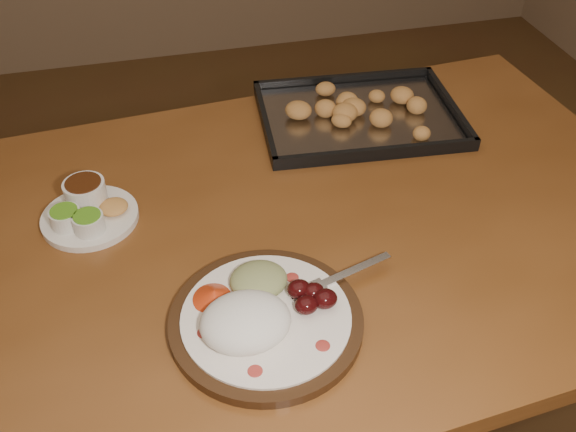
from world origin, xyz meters
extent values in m
plane|color=#523A1C|center=(0.00, 0.00, 0.00)|extent=(4.00, 4.00, 0.00)
cube|color=brown|center=(0.07, -0.21, 0.73)|extent=(1.57, 1.02, 0.04)
cylinder|color=#4E3317|center=(0.72, 0.22, 0.35)|extent=(0.07, 0.07, 0.71)
cylinder|color=#311C0D|center=(0.01, -0.43, 0.76)|extent=(0.29, 0.29, 0.02)
cylinder|color=white|center=(0.01, -0.43, 0.77)|extent=(0.26, 0.26, 0.01)
ellipsoid|color=#A82F28|center=(-0.02, -0.52, 0.77)|extent=(0.02, 0.02, 0.00)
ellipsoid|color=#A82F28|center=(0.08, -0.50, 0.77)|extent=(0.02, 0.02, 0.00)
ellipsoid|color=#A82F28|center=(0.07, -0.36, 0.77)|extent=(0.02, 0.02, 0.00)
ellipsoid|color=#A82F28|center=(-0.08, -0.44, 0.77)|extent=(0.02, 0.02, 0.00)
ellipsoid|color=white|center=(-0.02, -0.44, 0.79)|extent=(0.17, 0.15, 0.06)
ellipsoid|color=#41090A|center=(0.07, -0.43, 0.79)|extent=(0.04, 0.03, 0.03)
ellipsoid|color=#41090A|center=(0.09, -0.41, 0.79)|extent=(0.04, 0.03, 0.03)
ellipsoid|color=#41090A|center=(0.07, -0.40, 0.79)|extent=(0.04, 0.03, 0.03)
ellipsoid|color=#41090A|center=(0.10, -0.43, 0.79)|extent=(0.04, 0.03, 0.03)
ellipsoid|color=tan|center=(0.02, -0.36, 0.78)|extent=(0.11, 0.11, 0.04)
cone|color=red|center=(-0.06, -0.38, 0.78)|extent=(0.09, 0.09, 0.03)
cube|color=silver|center=(0.17, -0.37, 0.77)|extent=(0.14, 0.05, 0.00)
cube|color=silver|center=(0.10, -0.39, 0.78)|extent=(0.04, 0.03, 0.00)
cylinder|color=silver|center=(0.07, -0.41, 0.78)|extent=(0.03, 0.01, 0.00)
cylinder|color=silver|center=(0.07, -0.40, 0.78)|extent=(0.03, 0.01, 0.00)
cylinder|color=silver|center=(0.07, -0.40, 0.78)|extent=(0.03, 0.01, 0.00)
cylinder|color=silver|center=(0.07, -0.39, 0.78)|extent=(0.03, 0.01, 0.00)
cylinder|color=white|center=(-0.24, -0.12, 0.76)|extent=(0.17, 0.17, 0.01)
cylinder|color=silver|center=(-0.28, -0.13, 0.78)|extent=(0.05, 0.05, 0.03)
cylinder|color=#51971E|center=(-0.28, -0.13, 0.79)|extent=(0.05, 0.05, 0.00)
cylinder|color=silver|center=(-0.24, -0.16, 0.78)|extent=(0.05, 0.05, 0.03)
cylinder|color=#51971E|center=(-0.24, -0.16, 0.79)|extent=(0.05, 0.05, 0.00)
cylinder|color=white|center=(-0.24, -0.08, 0.78)|extent=(0.07, 0.07, 0.04)
cylinder|color=#3D1C0B|center=(-0.24, -0.08, 0.81)|extent=(0.06, 0.06, 0.00)
ellipsoid|color=#BF9243|center=(-0.20, -0.11, 0.77)|extent=(0.05, 0.05, 0.02)
cube|color=black|center=(0.33, 0.09, 0.75)|extent=(0.45, 0.35, 0.01)
cube|color=black|center=(0.35, 0.24, 0.77)|extent=(0.42, 0.05, 0.02)
cube|color=black|center=(0.32, -0.06, 0.77)|extent=(0.42, 0.05, 0.02)
cube|color=black|center=(0.54, 0.07, 0.77)|extent=(0.04, 0.31, 0.02)
cube|color=black|center=(0.13, 0.10, 0.77)|extent=(0.04, 0.31, 0.02)
cube|color=#BAB9BE|center=(0.33, 0.09, 0.76)|extent=(0.42, 0.32, 0.00)
ellipsoid|color=#BD8742|center=(0.39, 0.08, 0.78)|extent=(0.05, 0.04, 0.03)
ellipsoid|color=#BD8742|center=(0.44, 0.11, 0.78)|extent=(0.06, 0.06, 0.03)
ellipsoid|color=#BD8742|center=(0.38, 0.16, 0.78)|extent=(0.06, 0.06, 0.03)
ellipsoid|color=#BD8742|center=(0.35, 0.14, 0.78)|extent=(0.05, 0.05, 0.03)
ellipsoid|color=#BD8742|center=(0.31, 0.16, 0.78)|extent=(0.06, 0.06, 0.03)
ellipsoid|color=#BD8742|center=(0.30, 0.11, 0.78)|extent=(0.07, 0.06, 0.03)
ellipsoid|color=#BD8742|center=(0.23, 0.11, 0.78)|extent=(0.06, 0.05, 0.03)
ellipsoid|color=#BD8742|center=(0.26, 0.07, 0.78)|extent=(0.06, 0.05, 0.03)
ellipsoid|color=#BD8742|center=(0.23, 0.06, 0.78)|extent=(0.07, 0.06, 0.03)
ellipsoid|color=#BD8742|center=(0.29, 0.01, 0.78)|extent=(0.06, 0.06, 0.03)
ellipsoid|color=#BD8742|center=(0.34, 0.05, 0.78)|extent=(0.05, 0.05, 0.03)
ellipsoid|color=#BD8742|center=(0.39, 0.03, 0.78)|extent=(0.06, 0.06, 0.03)
ellipsoid|color=#BD8742|center=(0.39, 0.04, 0.78)|extent=(0.06, 0.06, 0.03)
camera|label=1|loc=(-0.11, -1.04, 1.51)|focal=40.00mm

